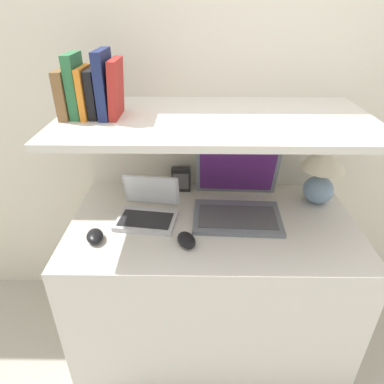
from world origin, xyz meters
The scene contains 16 objects.
wall_back centered at (0.00, 0.76, 1.20)m, with size 6.00×0.05×2.40m.
desk centered at (0.00, 0.35, 0.37)m, with size 1.27×0.70×0.75m.
back_riser centered at (0.00, 0.72, 0.59)m, with size 1.27×0.04×1.18m.
shelf centered at (0.00, 0.42, 1.19)m, with size 1.27×0.63×0.03m.
table_lamp centered at (0.51, 0.52, 0.93)m, with size 0.21×0.21×0.31m.
laptop_large centered at (0.11, 0.43, 0.81)m, with size 0.41×0.38×0.28m.
laptop_small centered at (-0.29, 0.37, 0.79)m, with size 0.29×0.26×0.18m.
computer_mouse centered at (-0.11, 0.19, 0.77)m, with size 0.10×0.13×0.04m.
second_mouse centered at (-0.49, 0.21, 0.77)m, with size 0.09×0.11×0.04m.
router_box centered at (-0.15, 0.64, 0.81)m, with size 0.10×0.05×0.12m.
book_brown centered at (-0.59, 0.42, 1.29)m, with size 0.04×0.17×0.18m.
book_green centered at (-0.54, 0.42, 1.32)m, with size 0.04×0.14×0.24m.
book_orange centered at (-0.51, 0.42, 1.30)m, with size 0.02×0.17×0.19m.
book_black centered at (-0.48, 0.42, 1.29)m, with size 0.03×0.14×0.18m.
book_navy centered at (-0.43, 0.42, 1.33)m, with size 0.04×0.18×0.25m.
book_red centered at (-0.39, 0.42, 1.31)m, with size 0.04×0.17×0.22m.
Camera 1 is at (-0.08, -0.92, 1.62)m, focal length 32.00 mm.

